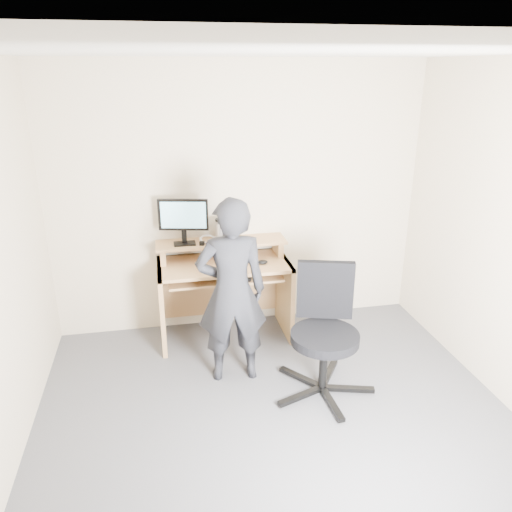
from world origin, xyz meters
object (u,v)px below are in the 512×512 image
object	(u,v)px
monitor	(183,218)
office_chair	(325,327)
desk	(223,280)
person	(232,292)

from	to	relation	value
monitor	office_chair	size ratio (longest dim) A/B	0.44
desk	person	world-z (taller)	person
monitor	person	distance (m)	0.93
person	monitor	bearing A→B (deg)	-66.88
monitor	person	size ratio (longest dim) A/B	0.29
desk	person	xyz separation A→B (m)	(-0.03, -0.75, 0.22)
desk	office_chair	xyz separation A→B (m)	(0.65, -1.04, -0.00)
desk	monitor	world-z (taller)	monitor
office_chair	monitor	bearing A→B (deg)	148.05
monitor	office_chair	distance (m)	1.59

